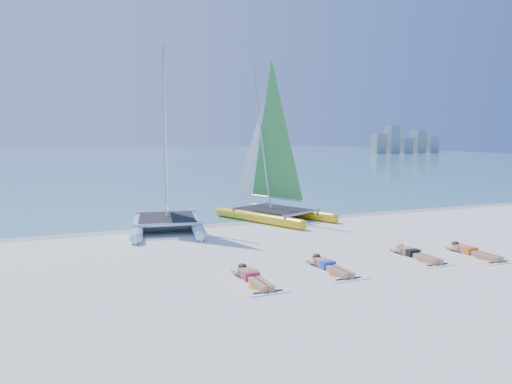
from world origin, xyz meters
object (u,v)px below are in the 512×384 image
catamaran_blue (166,172)px  sunbather_b (328,265)px  towel_d (477,256)px  sunbather_c (414,253)px  towel_a (255,283)px  sunbather_d (472,251)px  sunbather_a (252,276)px  towel_b (332,271)px  catamaran_yellow (266,167)px  towel_c (418,258)px

catamaran_blue → sunbather_b: bearing=-58.6°
towel_d → sunbather_b: bearing=175.1°
sunbather_c → towel_a: bearing=-173.4°
towel_a → sunbather_d: 6.80m
towel_a → sunbather_a: (0.00, 0.19, 0.11)m
catamaran_blue → sunbather_d: catamaran_blue is taller
sunbather_a → towel_b: bearing=-0.1°
catamaran_yellow → towel_c: 8.20m
towel_a → towel_c: size_ratio=1.00×
catamaran_yellow → towel_d: 9.00m
catamaran_yellow → sunbather_d: size_ratio=3.92×
sunbather_b → towel_c: size_ratio=0.93×
towel_c → towel_d: size_ratio=1.00×
sunbather_c → sunbather_b: bearing=-175.8°
towel_b → towel_d: (4.60, -0.20, 0.00)m
sunbather_d → catamaran_blue: bearing=135.0°
catamaran_blue → sunbather_b: 7.76m
catamaran_blue → sunbather_a: catamaran_blue is taller
catamaran_yellow → towel_a: catamaran_yellow is taller
catamaran_yellow → sunbather_d: catamaran_yellow is taller
towel_b → towel_c: bearing=4.2°
catamaran_blue → towel_c: 9.17m
catamaran_blue → sunbather_c: bearing=-40.1°
towel_b → sunbather_d: 4.61m
catamaran_yellow → sunbather_c: 7.99m
catamaran_yellow → sunbather_c: catamaran_yellow is taller
towel_b → sunbather_b: bearing=90.0°
sunbather_c → sunbather_d: (1.71, -0.41, 0.00)m
towel_d → sunbather_c: bearing=160.5°
catamaran_blue → towel_d: catamaran_blue is taller
towel_a → sunbather_d: size_ratio=1.07×
sunbather_c → towel_b: bearing=-172.1°
catamaran_yellow → sunbather_b: (-1.69, -7.85, -2.01)m
catamaran_yellow → sunbather_b: size_ratio=3.92×
sunbather_b → sunbather_c: bearing=4.2°
catamaran_blue → towel_d: size_ratio=3.78×
towel_d → sunbather_d: 0.22m
catamaran_blue → towel_b: bearing=-59.1°
towel_a → towel_c: 5.10m
sunbather_a → sunbather_d: size_ratio=1.00×
towel_c → towel_d: 1.76m
sunbather_d → towel_d: bearing=-90.0°
towel_a → sunbather_c: sunbather_c is taller
towel_c → sunbather_d: bearing=-7.4°
catamaran_blue → towel_c: bearing=-40.9°
sunbather_a → sunbather_c: same height
towel_c → towel_a: bearing=-175.5°
catamaran_yellow → sunbather_a: bearing=-139.0°
sunbather_a → towel_a: bearing=-90.0°
sunbather_c → towel_c: bearing=-90.0°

